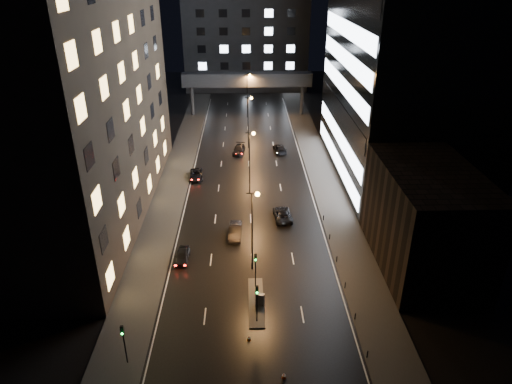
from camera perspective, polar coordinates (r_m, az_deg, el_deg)
ground at (r=82.69m, az=-0.90°, el=3.57°), size 160.00×160.00×0.00m
sidewalk_left at (r=78.96m, az=-9.96°, el=2.06°), size 5.00×110.00×0.15m
sidewalk_right at (r=79.19m, az=8.24°, el=2.27°), size 5.00×110.00×0.15m
building_left at (r=65.15m, az=-21.68°, el=13.91°), size 15.00×48.00×40.00m
building_right_low at (r=56.17m, az=20.37°, el=-3.11°), size 10.00×18.00×12.00m
building_right_glass at (r=77.24m, az=18.91°, el=17.95°), size 20.00×36.00×45.00m
building_far at (r=135.62m, az=-1.25°, el=18.12°), size 34.00×14.00×25.00m
skybridge at (r=108.82m, az=-1.13°, el=13.81°), size 30.00×3.00×10.00m
median_island at (r=49.88m, az=0.02°, el=-13.57°), size 1.60×8.00×0.15m
traffic_signal_near at (r=50.00m, az=-0.06°, el=-9.08°), size 0.28×0.34×4.40m
traffic_signal_far at (r=45.64m, az=0.12°, el=-13.10°), size 0.28×0.34×4.40m
traffic_signal_corner at (r=43.36m, az=-16.22°, el=-17.23°), size 0.28×0.34×4.40m
bollard_row at (r=54.28m, az=10.55°, el=-9.81°), size 0.12×25.12×0.90m
streetlight_near at (r=51.10m, az=-0.32°, el=-3.68°), size 1.45×0.50×10.15m
streetlight_mid_a at (r=69.13m, az=-0.67°, el=4.67°), size 1.45×0.50×10.15m
streetlight_mid_b at (r=88.01m, az=-0.88°, el=9.50°), size 1.45×0.50×10.15m
streetlight_far at (r=107.30m, az=-1.02°, el=12.62°), size 1.45×0.50×10.15m
car_away_a at (r=56.43m, az=-9.19°, el=-7.86°), size 1.66×3.93×1.33m
car_away_b at (r=60.35m, az=-2.61°, el=-4.90°), size 1.86×4.78×1.55m
car_away_c at (r=77.24m, az=-7.47°, el=2.15°), size 2.57×4.88×1.31m
car_away_d at (r=87.19m, az=-2.14°, el=5.31°), size 2.66×5.20×1.45m
car_toward_a at (r=64.46m, az=3.33°, el=-2.80°), size 2.70×5.21×1.40m
car_toward_b at (r=87.76m, az=2.98°, el=5.43°), size 2.63×5.20×1.45m
utility_cabinet at (r=49.02m, az=0.51°, el=-13.26°), size 0.99×0.75×1.37m
cone_a at (r=45.70m, az=-0.90°, el=-17.81°), size 0.54×0.54×0.51m
cone_b at (r=42.68m, az=3.50°, el=-21.96°), size 0.47×0.47×0.53m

